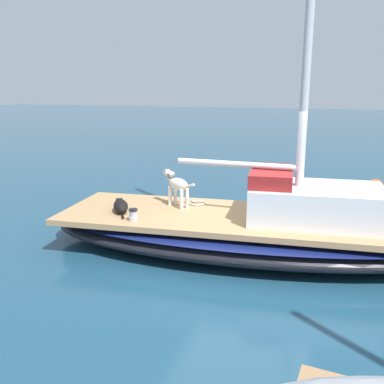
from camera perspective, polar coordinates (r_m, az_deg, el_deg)
The scene contains 8 objects.
ground_plane at distance 7.66m, azimuth 7.09°, elevation -7.99°, with size 120.00×120.00×0.00m, color navy.
sailboat_main at distance 7.54m, azimuth 7.17°, elevation -5.63°, with size 3.40×7.49×0.66m.
cabin_house at distance 7.33m, azimuth 16.04°, elevation -1.16°, with size 1.67×2.38×0.84m.
dog_white at distance 7.90m, azimuth -2.10°, elevation 1.01°, with size 0.55×0.85×0.70m.
dog_black at distance 7.73m, azimuth -9.77°, elevation -1.87°, with size 0.83×0.61×0.22m.
deck_winch at distance 7.16m, azimuth -8.06°, elevation -3.17°, with size 0.16×0.16×0.21m.
coiled_rope at distance 8.12m, azimuth 0.70°, elevation -1.53°, with size 0.32×0.32×0.04m, color beige.
mooring_buoy at distance 12.56m, azimuth 23.85°, elevation 0.64°, with size 0.44×0.44×0.44m, color #E55119.
Camera 1 is at (6.93, 1.60, 2.84)m, focal length 38.86 mm.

